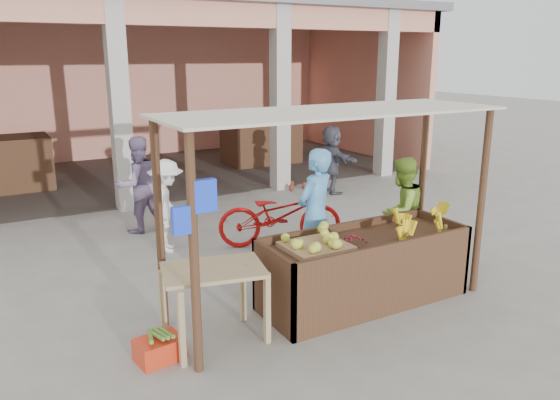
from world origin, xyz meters
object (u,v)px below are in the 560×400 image
red_crate (159,349)px  vendor_blue (315,209)px  motorcycle (280,214)px  fruit_stall (364,271)px  vendor_green (401,209)px  side_table (214,281)px

red_crate → vendor_blue: vendor_blue is taller
red_crate → motorcycle: size_ratio=0.22×
fruit_stall → vendor_blue: vendor_blue is taller
vendor_green → motorcycle: size_ratio=0.82×
red_crate → motorcycle: motorcycle is taller
side_table → vendor_green: bearing=25.6°
fruit_stall → motorcycle: bearing=87.5°
vendor_blue → motorcycle: size_ratio=0.93×
fruit_stall → motorcycle: 2.29m
fruit_stall → vendor_green: (1.22, 0.74, 0.44)m
side_table → motorcycle: 3.11m
vendor_blue → motorcycle: vendor_blue is taller
red_crate → vendor_green: bearing=3.7°
fruit_stall → vendor_green: vendor_green is taller
fruit_stall → side_table: size_ratio=2.23×
fruit_stall → side_table: (-1.99, -0.01, 0.30)m
vendor_blue → motorcycle: 1.36m
fruit_stall → side_table: bearing=-179.7°
fruit_stall → vendor_green: size_ratio=1.55×
side_table → motorcycle: size_ratio=0.57×
red_crate → vendor_green: size_ratio=0.27×
motorcycle → side_table: bearing=160.0°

